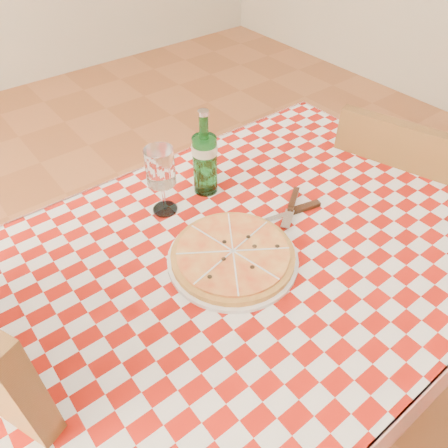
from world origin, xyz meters
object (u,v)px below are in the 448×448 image
object	(u,v)px
chair_near	(390,212)
water_bottle	(205,153)
dining_table	(245,281)
pizza_plate	(233,255)
wine_glass	(162,181)

from	to	relation	value
chair_near	water_bottle	bearing A→B (deg)	142.09
dining_table	pizza_plate	bearing A→B (deg)	176.72
wine_glass	water_bottle	bearing A→B (deg)	0.96
dining_table	water_bottle	bearing A→B (deg)	75.01
dining_table	chair_near	distance (m)	0.69
chair_near	water_bottle	world-z (taller)	water_bottle
pizza_plate	wine_glass	world-z (taller)	wine_glass
pizza_plate	water_bottle	world-z (taller)	water_bottle
pizza_plate	wine_glass	bearing A→B (deg)	95.86
dining_table	wine_glass	distance (m)	0.32
dining_table	pizza_plate	size ratio (longest dim) A/B	4.02
pizza_plate	water_bottle	bearing A→B (deg)	66.71
pizza_plate	dining_table	bearing A→B (deg)	-3.28
chair_near	dining_table	bearing A→B (deg)	164.62
chair_near	pizza_plate	bearing A→B (deg)	164.33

